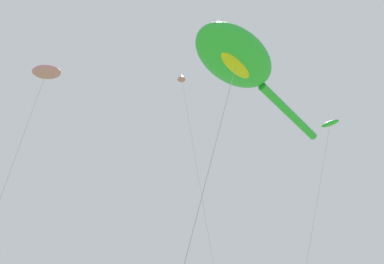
# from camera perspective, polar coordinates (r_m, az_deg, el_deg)

# --- Properties ---
(big_show_kite) EXTENTS (11.55, 3.31, 15.37)m
(big_show_kite) POSITION_cam_1_polar(r_m,az_deg,el_deg) (18.04, 6.65, 9.95)
(big_show_kite) COLOR green
(big_show_kite) RESTS_ON ground
(small_kite_streamer_purple) EXTENTS (3.87, 4.11, 15.03)m
(small_kite_streamer_purple) POSITION_cam_1_polar(r_m,az_deg,el_deg) (22.40, 19.03, 0.69)
(small_kite_streamer_purple) COLOR green
(small_kite_streamer_purple) RESTS_ON ground
(small_kite_delta_white) EXTENTS (1.36, 4.17, 13.50)m
(small_kite_delta_white) POSITION_cam_1_polar(r_m,az_deg,el_deg) (17.32, -20.14, 7.75)
(small_kite_delta_white) COLOR pink
(small_kite_delta_white) RESTS_ON ground
(small_kite_box_yellow) EXTENTS (3.22, 1.65, 21.12)m
(small_kite_box_yellow) POSITION_cam_1_polar(r_m,az_deg,el_deg) (27.06, -1.40, 7.30)
(small_kite_box_yellow) COLOR pink
(small_kite_box_yellow) RESTS_ON ground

